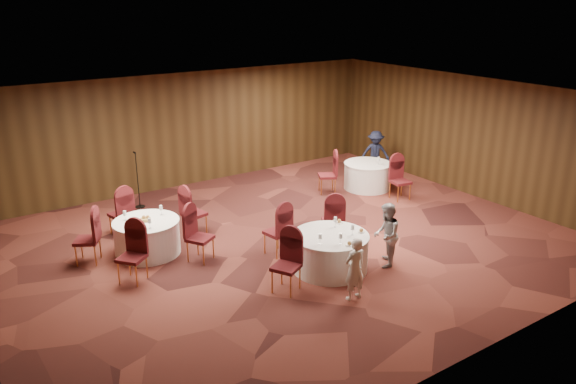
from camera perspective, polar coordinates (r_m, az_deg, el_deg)
ground at (r=12.48m, az=-0.25°, el=-5.19°), size 12.00×12.00×0.00m
room_shell at (r=11.80m, az=-0.26°, el=3.51°), size 12.00×12.00×12.00m
table_main at (r=11.23m, az=4.29°, el=-6.08°), size 1.53×1.53×0.74m
table_left at (r=12.23m, az=-14.11°, el=-4.44°), size 1.38×1.38×0.74m
table_right at (r=16.00m, az=8.06°, el=1.67°), size 1.33×1.33×0.74m
chairs_main at (r=11.48m, az=1.22°, el=-4.73°), size 2.78×2.07×1.00m
chairs_left at (r=12.18m, az=-14.08°, el=-3.89°), size 3.09×2.97×1.00m
chairs_right at (r=15.32m, az=7.65°, el=1.39°), size 1.95×2.16×1.00m
tabletop_main at (r=11.05m, az=5.66°, el=-3.93°), size 1.13×1.12×0.22m
tabletop_left at (r=12.06m, az=-14.28°, el=-2.50°), size 0.82×0.76×0.22m
tabletop_right at (r=15.77m, az=9.19°, el=3.35°), size 0.08×0.08×0.22m
mic_stand at (r=14.90m, az=-14.93°, el=0.03°), size 0.24×0.24×1.48m
woman_a at (r=10.13m, az=6.77°, el=-7.77°), size 0.43×0.29×1.19m
woman_b at (r=11.40m, az=9.95°, el=-4.34°), size 0.81×0.81×1.32m
man_c at (r=17.20m, az=8.86°, el=3.94°), size 1.00×0.92×1.35m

